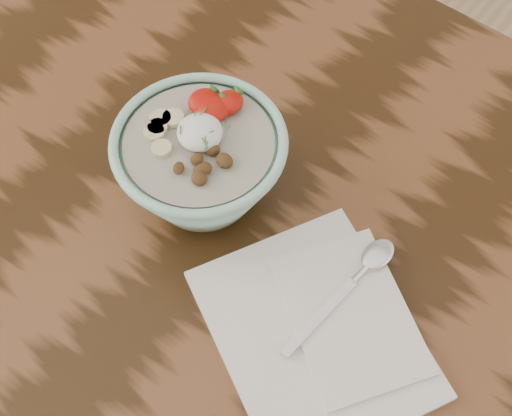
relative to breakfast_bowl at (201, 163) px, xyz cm
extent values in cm
cube|color=#301C0C|center=(4.87, 1.21, -8.58)|extent=(160.00, 90.00, 4.00)
cylinder|color=#4C2D19|center=(-67.13, 38.21, -46.08)|extent=(7.00, 7.00, 71.00)
cylinder|color=#A1D8BF|center=(0.03, -0.07, -5.97)|extent=(8.55, 8.55, 1.22)
torus|color=#A1D8BF|center=(0.03, -0.07, 4.00)|extent=(19.43, 19.43, 1.12)
cylinder|color=#B9B099|center=(0.03, -0.07, 3.39)|extent=(16.48, 16.48, 1.02)
ellipsoid|color=white|center=(-0.21, 0.51, 4.86)|extent=(4.98, 4.98, 2.74)
ellipsoid|color=#AC0F07|center=(-2.71, 4.03, 4.83)|extent=(3.38, 3.72, 1.86)
cone|color=#286623|center=(-2.71, 5.55, 5.13)|extent=(1.40, 1.03, 1.52)
ellipsoid|color=#AC0F07|center=(-1.11, 3.71, 4.86)|extent=(3.49, 3.84, 1.92)
cone|color=#286623|center=(-1.11, 5.28, 5.16)|extent=(1.40, 1.03, 1.52)
ellipsoid|color=#AC0F07|center=(-0.50, 5.66, 4.78)|extent=(3.19, 3.51, 1.75)
cone|color=#286623|center=(-0.50, 7.09, 5.08)|extent=(1.40, 1.03, 1.52)
cylinder|color=beige|center=(-2.28, -3.38, 4.30)|extent=(2.22, 2.22, 0.70)
cylinder|color=beige|center=(-5.09, -0.49, 4.30)|extent=(2.39, 2.39, 0.70)
cylinder|color=beige|center=(-4.54, -1.56, 4.30)|extent=(2.20, 2.20, 0.70)
cylinder|color=beige|center=(-4.37, -2.29, 4.30)|extent=(2.31, 2.31, 0.70)
cylinder|color=beige|center=(-4.07, 0.45, 4.30)|extent=(2.41, 2.41, 0.70)
ellipsoid|color=brown|center=(3.47, -3.84, 4.48)|extent=(1.85, 1.77, 1.25)
ellipsoid|color=brown|center=(3.06, -2.41, 4.42)|extent=(1.75, 1.66, 1.02)
ellipsoid|color=brown|center=(0.92, -4.20, 4.46)|extent=(1.85, 1.97, 0.84)
ellipsoid|color=brown|center=(2.30, -0.18, 4.42)|extent=(1.54, 1.75, 1.17)
ellipsoid|color=brown|center=(1.60, -2.11, 4.46)|extent=(1.86, 2.00, 0.88)
ellipsoid|color=brown|center=(2.99, -2.81, 4.58)|extent=(2.13, 2.38, 1.10)
ellipsoid|color=brown|center=(4.08, -0.56, 4.59)|extent=(2.07, 1.74, 1.53)
cylinder|color=#3F7632|center=(1.97, 2.08, 5.90)|extent=(1.22, 0.91, 0.23)
cylinder|color=#3F7632|center=(1.35, -0.31, 5.90)|extent=(1.02, 1.08, 0.23)
cylinder|color=#3F7632|center=(-1.17, 2.09, 5.90)|extent=(0.39, 1.71, 0.24)
cylinder|color=#3F7632|center=(1.69, -0.78, 5.90)|extent=(1.45, 0.86, 0.23)
cylinder|color=#3F7632|center=(-1.51, 1.23, 5.90)|extent=(0.75, 1.23, 0.22)
cylinder|color=#3F7632|center=(-1.44, -1.09, 5.90)|extent=(0.89, 0.99, 0.22)
cylinder|color=#3F7632|center=(2.07, -0.99, 5.90)|extent=(0.68, 1.05, 0.22)
cylinder|color=#3F7632|center=(1.03, 0.17, 5.90)|extent=(0.85, 1.70, 0.24)
cylinder|color=#3F7632|center=(2.27, 2.15, 5.90)|extent=(0.26, 1.13, 0.22)
cylinder|color=#3F7632|center=(0.17, 0.74, 5.90)|extent=(1.46, 0.93, 0.23)
cube|color=white|center=(20.83, -6.30, -6.11)|extent=(30.95, 28.83, 0.95)
cube|color=white|center=(22.72, -2.51, -5.35)|extent=(21.81, 20.08, 0.57)
cube|color=silver|center=(20.42, -4.93, -4.89)|extent=(1.93, 11.49, 0.35)
cylinder|color=silver|center=(20.95, 2.27, -4.71)|extent=(0.91, 3.03, 0.70)
ellipsoid|color=silver|center=(21.16, 5.12, -4.59)|extent=(3.37, 4.78, 0.95)
camera|label=1|loc=(33.62, -32.22, 65.54)|focal=50.00mm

